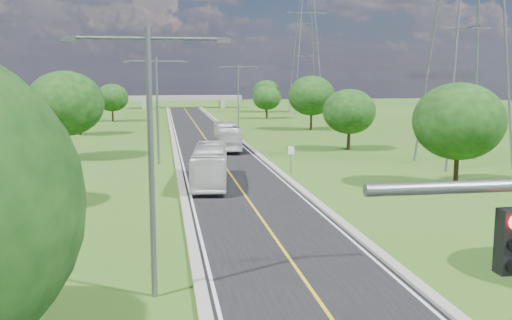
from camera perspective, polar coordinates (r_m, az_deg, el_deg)
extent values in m
plane|color=#305618|center=(69.66, -4.71, 1.57)|extent=(260.00, 260.00, 0.00)
cube|color=black|center=(75.60, -5.08, 2.13)|extent=(8.00, 150.00, 0.06)
cube|color=gray|center=(75.39, -8.30, 2.12)|extent=(0.50, 150.00, 0.22)
cube|color=gray|center=(76.02, -1.88, 2.25)|extent=(0.50, 150.00, 0.22)
cube|color=black|center=(9.92, 23.96, -7.45)|extent=(0.35, 0.28, 1.05)
cylinder|color=slate|center=(48.67, 3.52, 0.04)|extent=(0.08, 0.08, 2.40)
cube|color=white|center=(48.53, 3.54, 0.97)|extent=(0.55, 0.04, 0.70)
cube|color=gray|center=(149.18, -11.09, 5.48)|extent=(1.20, 3.00, 2.00)
cube|color=gray|center=(149.92, -3.39, 5.63)|extent=(1.20, 3.00, 2.00)
cube|color=gray|center=(149.15, -7.24, 6.18)|extent=(30.00, 3.00, 1.20)
cylinder|color=slate|center=(21.20, -10.44, -0.64)|extent=(0.22, 0.22, 10.00)
cylinder|color=slate|center=(21.06, -14.67, 11.73)|extent=(2.80, 0.12, 0.12)
cylinder|color=slate|center=(21.00, -6.87, 11.95)|extent=(2.80, 0.12, 0.12)
cube|color=slate|center=(21.21, -18.23, 11.42)|extent=(0.50, 0.25, 0.18)
cube|color=slate|center=(21.10, -3.27, 11.84)|extent=(0.50, 0.25, 0.18)
cylinder|color=slate|center=(54.04, -9.83, 4.82)|extent=(0.22, 0.22, 10.00)
cylinder|color=slate|center=(53.98, -11.47, 9.66)|extent=(2.80, 0.12, 0.12)
cylinder|color=slate|center=(53.96, -8.45, 9.73)|extent=(2.80, 0.12, 0.12)
cube|color=slate|center=(54.04, -12.86, 9.56)|extent=(0.50, 0.25, 0.18)
cube|color=slate|center=(54.00, -7.05, 9.71)|extent=(0.50, 0.25, 0.18)
cylinder|color=slate|center=(87.76, -1.78, 6.28)|extent=(0.22, 0.22, 10.00)
cylinder|color=slate|center=(87.54, -2.72, 9.28)|extent=(2.80, 0.12, 0.12)
cylinder|color=slate|center=(87.91, -0.88, 9.29)|extent=(2.80, 0.12, 0.12)
cube|color=slate|center=(87.40, -3.57, 9.24)|extent=(0.50, 0.25, 0.18)
cube|color=slate|center=(88.11, -0.03, 9.25)|extent=(0.50, 0.25, 0.18)
cube|color=slate|center=(128.61, 5.07, 14.45)|extent=(9.00, 0.25, 0.25)
cylinder|color=black|center=(60.06, -18.34, 1.63)|extent=(0.36, 0.36, 3.24)
ellipsoid|color=black|center=(59.75, -18.51, 5.40)|extent=(7.56, 7.56, 6.43)
cylinder|color=black|center=(84.00, -17.17, 3.38)|extent=(0.36, 0.36, 2.88)
ellipsoid|color=black|center=(83.79, -17.28, 5.78)|extent=(6.72, 6.72, 5.71)
cylinder|color=black|center=(107.54, -14.14, 4.43)|extent=(0.36, 0.36, 2.52)
ellipsoid|color=black|center=(107.38, -14.20, 6.07)|extent=(5.88, 5.88, 5.00)
cylinder|color=black|center=(45.03, 19.39, -0.80)|extent=(0.36, 0.36, 2.88)
ellipsoid|color=black|center=(44.63, 19.61, 3.67)|extent=(6.72, 6.72, 5.71)
cylinder|color=black|center=(64.69, 9.25, 2.08)|extent=(0.36, 0.36, 2.52)
ellipsoid|color=black|center=(64.43, 9.31, 4.81)|extent=(5.88, 5.88, 5.00)
cylinder|color=black|center=(88.14, 5.52, 3.99)|extent=(0.36, 0.36, 3.06)
ellipsoid|color=black|center=(87.93, 5.56, 6.43)|extent=(7.14, 7.14, 6.07)
cylinder|color=black|center=(111.00, 1.09, 4.75)|extent=(0.36, 0.36, 2.34)
ellipsoid|color=black|center=(110.85, 1.09, 6.23)|extent=(5.46, 5.46, 4.64)
cylinder|color=black|center=(131.25, 1.01, 5.40)|extent=(0.36, 0.36, 2.70)
ellipsoid|color=black|center=(131.12, 1.02, 6.84)|extent=(6.30, 6.30, 5.36)
imported|color=silver|center=(64.16, -2.93, 2.37)|extent=(2.90, 10.66, 2.94)
imported|color=silver|center=(43.55, -4.62, -0.51)|extent=(3.68, 10.83, 2.96)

